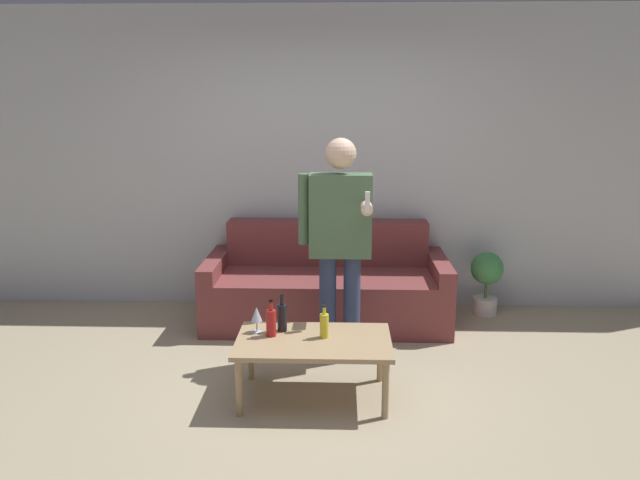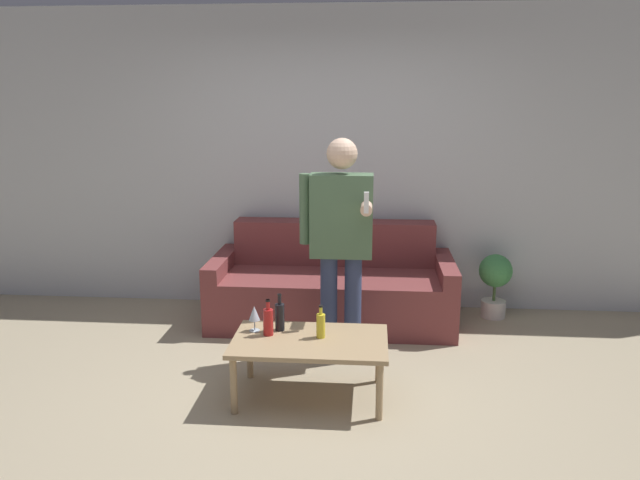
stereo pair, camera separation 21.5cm
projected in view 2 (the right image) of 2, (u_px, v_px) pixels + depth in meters
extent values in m
plane|color=tan|center=(303.00, 409.00, 3.94)|extent=(16.00, 16.00, 0.00)
cube|color=silver|center=(327.00, 161.00, 5.64)|extent=(8.00, 0.06, 2.70)
cube|color=brown|center=(331.00, 302.00, 5.27)|extent=(1.78, 0.66, 0.44)
cube|color=brown|center=(334.00, 266.00, 5.67)|extent=(1.78, 0.25, 0.83)
cube|color=brown|center=(222.00, 288.00, 5.46)|extent=(0.14, 0.91, 0.57)
cube|color=brown|center=(445.00, 293.00, 5.30)|extent=(0.14, 0.91, 0.57)
cube|color=tan|center=(310.00, 341.00, 4.01)|extent=(1.00, 0.61, 0.03)
cylinder|color=tan|center=(234.00, 386.00, 3.84)|extent=(0.04, 0.04, 0.37)
cylinder|color=tan|center=(379.00, 391.00, 3.77)|extent=(0.04, 0.04, 0.37)
cylinder|color=tan|center=(250.00, 352.00, 4.34)|extent=(0.04, 0.04, 0.37)
cylinder|color=tan|center=(379.00, 357.00, 4.27)|extent=(0.04, 0.04, 0.37)
cylinder|color=#B21E1E|center=(268.00, 322.00, 4.06)|extent=(0.07, 0.07, 0.17)
cylinder|color=#B21E1E|center=(268.00, 305.00, 4.03)|extent=(0.03, 0.03, 0.07)
cylinder|color=black|center=(268.00, 301.00, 4.02)|extent=(0.03, 0.03, 0.01)
cylinder|color=black|center=(280.00, 317.00, 4.14)|extent=(0.06, 0.06, 0.18)
cylinder|color=black|center=(279.00, 299.00, 4.11)|extent=(0.02, 0.02, 0.07)
cylinder|color=black|center=(279.00, 295.00, 4.10)|extent=(0.03, 0.03, 0.01)
cylinder|color=yellow|center=(321.00, 326.00, 4.02)|extent=(0.06, 0.06, 0.16)
cylinder|color=yellow|center=(321.00, 310.00, 3.99)|extent=(0.02, 0.02, 0.06)
cylinder|color=black|center=(321.00, 306.00, 3.98)|extent=(0.03, 0.03, 0.01)
cylinder|color=silver|center=(255.00, 330.00, 4.14)|extent=(0.07, 0.07, 0.01)
cylinder|color=silver|center=(255.00, 325.00, 4.13)|extent=(0.01, 0.01, 0.07)
cone|color=silver|center=(254.00, 313.00, 4.12)|extent=(0.07, 0.07, 0.10)
cylinder|color=navy|center=(329.00, 308.00, 4.61)|extent=(0.12, 0.12, 0.80)
cylinder|color=navy|center=(353.00, 308.00, 4.60)|extent=(0.12, 0.12, 0.80)
cube|color=#4C6B4C|center=(342.00, 216.00, 4.44)|extent=(0.44, 0.20, 0.60)
sphere|color=beige|center=(342.00, 154.00, 4.34)|extent=(0.22, 0.22, 0.22)
cylinder|color=#4C6B4C|center=(305.00, 209.00, 4.46)|extent=(0.08, 0.08, 0.51)
cylinder|color=beige|center=(366.00, 207.00, 4.28)|extent=(0.08, 0.28, 0.08)
cube|color=white|center=(366.00, 203.00, 4.10)|extent=(0.03, 0.03, 0.14)
cylinder|color=silver|center=(493.00, 309.00, 5.55)|extent=(0.22, 0.22, 0.15)
cylinder|color=#476B38|center=(494.00, 291.00, 5.51)|extent=(0.03, 0.03, 0.17)
sphere|color=#428E4C|center=(496.00, 271.00, 5.47)|extent=(0.29, 0.29, 0.29)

